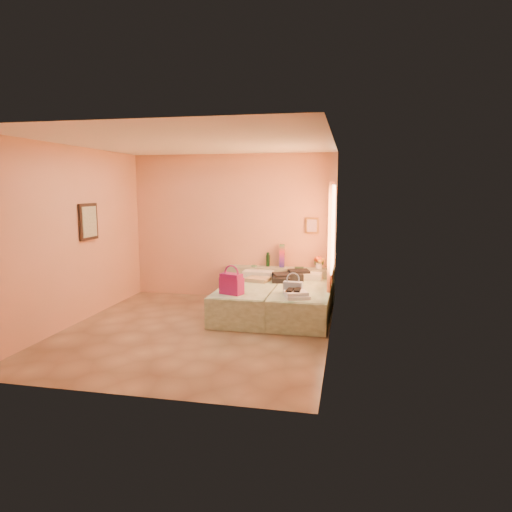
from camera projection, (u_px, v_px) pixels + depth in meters
The scene contains 16 objects.
ground at pixel (196, 330), 6.95m from camera, with size 4.50×4.50×0.00m, color #9D845E.
room_walls at pixel (218, 211), 7.19m from camera, with size 4.02×4.51×2.81m.
headboard_ledge at pixel (280, 284), 8.74m from camera, with size 2.05×0.30×0.65m, color #95A284.
bed_left at pixel (249, 300), 7.81m from camera, with size 0.90×2.00×0.50m, color #C5E8BB.
bed_right at pixel (302, 303), 7.63m from camera, with size 0.90×2.00×0.50m, color #C5E8BB.
water_bottle at pixel (268, 260), 8.80m from camera, with size 0.07×0.07×0.26m, color #14391F.
rainbow_box at pixel (282, 256), 8.69m from camera, with size 0.10×0.10×0.44m, color #A31463.
small_dish at pixel (254, 266), 8.78m from camera, with size 0.11×0.11×0.03m, color #519566.
green_book at pixel (299, 268), 8.56m from camera, with size 0.17×0.12×0.03m, color #213F2B.
flower_vase at pixel (319, 262), 8.50m from camera, with size 0.22×0.22×0.28m, color white.
magenta_handbag at pixel (232, 284), 7.14m from camera, with size 0.35×0.20×0.33m, color #A31463.
khaki_garment at pixel (258, 279), 8.14m from camera, with size 0.40×0.32×0.07m, color tan.
clothes_pile at pixel (290, 276), 8.21m from camera, with size 0.55×0.55×0.16m, color black.
blue_handbag at pixel (293, 288), 7.18m from camera, with size 0.30×0.13×0.19m, color #385687.
towel_stack at pixel (297, 295), 6.88m from camera, with size 0.35×0.30×0.10m, color white.
sandal_pair at pixel (294, 290), 6.94m from camera, with size 0.18×0.24×0.03m, color black.
Camera 1 is at (2.25, -6.38, 2.14)m, focal length 32.00 mm.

